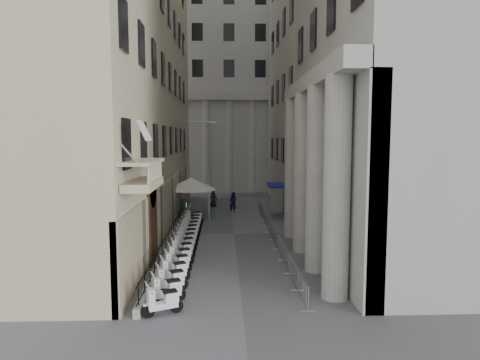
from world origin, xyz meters
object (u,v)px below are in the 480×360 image
object	(u,v)px
pedestrian_a	(232,203)
scooter_0	(163,315)
pedestrian_b	(233,200)
security_tent	(192,184)
info_kiosk	(184,210)
street_lamp	(191,158)

from	to	relation	value
pedestrian_a	scooter_0	bearing A→B (deg)	90.76
pedestrian_a	pedestrian_b	world-z (taller)	pedestrian_a
security_tent	pedestrian_b	bearing A→B (deg)	51.14
info_kiosk	scooter_0	bearing A→B (deg)	-100.41
street_lamp	info_kiosk	xyz separation A→B (m)	(-0.36, -3.99, -4.30)
street_lamp	pedestrian_a	size ratio (longest dim) A/B	4.99
security_tent	pedestrian_b	distance (m)	6.49
security_tent	pedestrian_a	size ratio (longest dim) A/B	2.55
scooter_0	pedestrian_b	distance (m)	26.65
scooter_0	street_lamp	bearing A→B (deg)	-22.59
scooter_0	street_lamp	xyz separation A→B (m)	(-0.55, 23.61, 5.27)
scooter_0	security_tent	world-z (taller)	security_tent
info_kiosk	pedestrian_a	distance (m)	6.14
street_lamp	info_kiosk	bearing A→B (deg)	-98.51
security_tent	pedestrian_a	distance (m)	4.89
scooter_0	pedestrian_a	xyz separation A→B (m)	(3.38, 24.02, 0.88)
pedestrian_a	pedestrian_b	bearing A→B (deg)	-84.49
scooter_0	pedestrian_a	size ratio (longest dim) A/B	0.85
pedestrian_a	pedestrian_b	xyz separation A→B (m)	(0.14, 2.39, -0.04)
scooter_0	pedestrian_b	xyz separation A→B (m)	(3.51, 26.41, 0.84)
scooter_0	info_kiosk	world-z (taller)	info_kiosk
street_lamp	pedestrian_a	xyz separation A→B (m)	(3.93, 0.41, -4.39)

